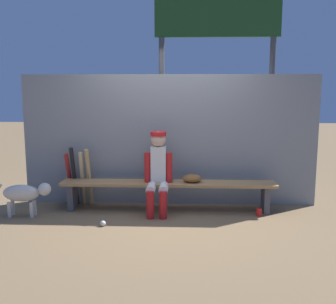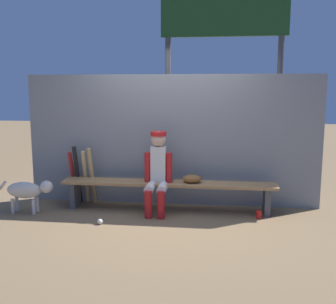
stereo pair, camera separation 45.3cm
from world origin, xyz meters
TOP-DOWN VIEW (x-y plane):
  - ground_plane at (0.00, 0.00)m, footprint 30.00×30.00m
  - chainlink_fence at (0.00, 0.36)m, footprint 4.52×0.03m
  - dugout_bench at (0.00, 0.00)m, footprint 3.17×0.36m
  - player_seated at (-0.14, -0.11)m, footprint 0.41×0.55m
  - baseball_glove at (0.35, 0.00)m, footprint 0.28×0.20m
  - bat_wood_tan at (-1.22, 0.18)m, footprint 0.07×0.28m
  - bat_wood_natural at (-1.33, 0.20)m, footprint 0.09×0.27m
  - bat_aluminum_black at (-1.45, 0.18)m, footprint 0.10×0.23m
  - bat_aluminum_red at (-1.54, 0.23)m, footprint 0.10×0.26m
  - baseball at (-0.83, -0.72)m, footprint 0.07×0.07m
  - cup_on_ground at (1.31, -0.21)m, footprint 0.08×0.08m
  - cup_on_bench at (0.03, -0.00)m, footprint 0.08×0.08m
  - scoreboard at (0.85, 1.37)m, footprint 2.43×0.27m
  - dog at (-2.00, -0.37)m, footprint 0.84×0.20m

SIDE VIEW (x-z plane):
  - ground_plane at x=0.00m, z-range 0.00..0.00m
  - baseball at x=-0.83m, z-range 0.00..0.07m
  - cup_on_ground at x=1.31m, z-range 0.00..0.11m
  - dog at x=-2.00m, z-range 0.09..0.58m
  - dugout_bench at x=0.00m, z-range 0.13..0.57m
  - bat_aluminum_red at x=-1.54m, z-range 0.00..0.83m
  - bat_wood_natural at x=-1.33m, z-range 0.00..0.85m
  - bat_wood_tan at x=-1.22m, z-range 0.00..0.91m
  - bat_aluminum_black at x=-1.45m, z-range 0.00..0.92m
  - cup_on_bench at x=0.03m, z-range 0.43..0.54m
  - baseball_glove at x=0.35m, z-range 0.43..0.55m
  - player_seated at x=-0.14m, z-range 0.04..1.23m
  - chainlink_fence at x=0.00m, z-range 0.00..2.01m
  - scoreboard at x=0.85m, z-range 0.80..4.59m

